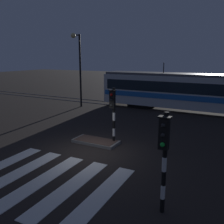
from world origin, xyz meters
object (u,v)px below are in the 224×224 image
traffic_light_corner_near_right (164,149)px  bollard_island_edge (166,143)px  tram (189,91)px  traffic_light_median_centre (113,108)px  street_lamp_trackside_left (78,61)px

traffic_light_corner_near_right → bollard_island_edge: 5.11m
tram → traffic_light_median_centre: bearing=-99.8°
street_lamp_trackside_left → traffic_light_corner_near_right: bearing=-45.9°
traffic_light_corner_near_right → tram: 15.31m
street_lamp_trackside_left → bollard_island_edge: (10.52, -7.43, -3.72)m
traffic_light_corner_near_right → street_lamp_trackside_left: size_ratio=0.47×
tram → bollard_island_edge: tram is taller
tram → street_lamp_trackside_left: bearing=-162.4°
traffic_light_median_centre → street_lamp_trackside_left: (-7.59, 7.46, 2.25)m
traffic_light_median_centre → tram: tram is taller
traffic_light_median_centre → bollard_island_edge: traffic_light_median_centre is taller
street_lamp_trackside_left → traffic_light_median_centre: bearing=-44.5°
traffic_light_corner_near_right → bollard_island_edge: bearing=104.8°
street_lamp_trackside_left → tram: 10.17m
traffic_light_corner_near_right → street_lamp_trackside_left: (-11.76, 12.14, 2.19)m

